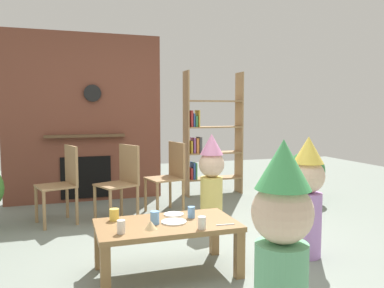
{
  "coord_description": "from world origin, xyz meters",
  "views": [
    {
      "loc": [
        -1.04,
        -3.19,
        1.31
      ],
      "look_at": [
        0.15,
        0.4,
        0.98
      ],
      "focal_mm": 36.31,
      "sensor_mm": 36.0,
      "label": 1
    }
  ],
  "objects": [
    {
      "name": "dining_chair_right",
      "position": [
        0.25,
        1.58,
        0.51
      ],
      "size": [
        0.48,
        0.48,
        0.9
      ],
      "rotation": [
        0.0,
        0.0,
        3.35
      ],
      "color": "#9E7A51",
      "rests_on": "ground_plane"
    },
    {
      "name": "child_in_pink",
      "position": [
        1.0,
        -0.29,
        0.57
      ],
      "size": [
        0.3,
        0.3,
        1.08
      ],
      "rotation": [
        0.0,
        0.0,
        3.11
      ],
      "color": "#B27FCC",
      "rests_on": "ground_plane"
    },
    {
      "name": "paper_cup_center",
      "position": [
        -0.66,
        -0.41,
        0.46
      ],
      "size": [
        0.06,
        0.06,
        0.1
      ],
      "primitive_type": "cylinder",
      "color": "silver",
      "rests_on": "coffee_table"
    },
    {
      "name": "paper_cup_far_right",
      "position": [
        -0.07,
        -0.49,
        0.46
      ],
      "size": [
        0.06,
        0.06,
        0.1
      ],
      "primitive_type": "cylinder",
      "color": "silver",
      "rests_on": "coffee_table"
    },
    {
      "name": "brick_fireplace_feature",
      "position": [
        -0.76,
        2.6,
        1.19
      ],
      "size": [
        2.2,
        0.28,
        2.4
      ],
      "color": "brown",
      "rests_on": "ground_plane"
    },
    {
      "name": "paper_plate_front",
      "position": [
        -0.22,
        -0.26,
        0.42
      ],
      "size": [
        0.2,
        0.2,
        0.01
      ],
      "primitive_type": "cylinder",
      "color": "white",
      "rests_on": "coffee_table"
    },
    {
      "name": "potted_plant_tall",
      "position": [
        2.23,
        1.5,
        0.41
      ],
      "size": [
        0.54,
        0.54,
        0.72
      ],
      "color": "#4C5660",
      "rests_on": "ground_plane"
    },
    {
      "name": "birthday_cake_slice",
      "position": [
        -0.44,
        -0.38,
        0.45
      ],
      "size": [
        0.1,
        0.1,
        0.07
      ],
      "primitive_type": "cone",
      "color": "#EAC68C",
      "rests_on": "coffee_table"
    },
    {
      "name": "table_fork",
      "position": [
        0.14,
        -0.45,
        0.42
      ],
      "size": [
        0.15,
        0.03,
        0.01
      ],
      "primitive_type": "cube",
      "rotation": [
        0.0,
        0.0,
        3.08
      ],
      "color": "silver",
      "rests_on": "coffee_table"
    },
    {
      "name": "paper_plate_rear",
      "position": [
        -0.16,
        -0.05,
        0.42
      ],
      "size": [
        0.17,
        0.17,
        0.01
      ],
      "primitive_type": "cylinder",
      "color": "white",
      "rests_on": "coffee_table"
    },
    {
      "name": "bookshelf",
      "position": [
        1.08,
        2.4,
        0.88
      ],
      "size": [
        0.9,
        0.28,
        1.9
      ],
      "color": "#9E7A51",
      "rests_on": "ground_plane"
    },
    {
      "name": "dining_chair_left",
      "position": [
        -1.06,
        1.5,
        0.51
      ],
      "size": [
        0.5,
        0.5,
        0.9
      ],
      "rotation": [
        0.0,
        0.0,
        3.43
      ],
      "color": "#9E7A51",
      "rests_on": "ground_plane"
    },
    {
      "name": "child_with_cone_hat",
      "position": [
        0.02,
        -1.48,
        0.62
      ],
      "size": [
        0.32,
        0.32,
        1.17
      ],
      "rotation": [
        0.0,
        0.0,
        1.81
      ],
      "color": "#66B27F",
      "rests_on": "ground_plane"
    },
    {
      "name": "child_by_the_chairs",
      "position": [
        0.53,
        0.84,
        0.55
      ],
      "size": [
        0.29,
        0.29,
        1.05
      ],
      "rotation": [
        0.0,
        0.0,
        -2.21
      ],
      "color": "#E0CC66",
      "rests_on": "ground_plane"
    },
    {
      "name": "coffee_table",
      "position": [
        -0.28,
        -0.25,
        0.35
      ],
      "size": [
        1.12,
        0.62,
        0.41
      ],
      "color": "olive",
      "rests_on": "ground_plane"
    },
    {
      "name": "dining_chair_middle",
      "position": [
        -0.39,
        1.37,
        0.51
      ],
      "size": [
        0.53,
        0.53,
        0.9
      ],
      "rotation": [
        0.0,
        0.0,
        3.55
      ],
      "color": "#9E7A51",
      "rests_on": "ground_plane"
    },
    {
      "name": "paper_cup_far_left",
      "position": [
        -0.05,
        -0.17,
        0.46
      ],
      "size": [
        0.06,
        0.06,
        0.09
      ],
      "primitive_type": "cylinder",
      "color": "#669EE0",
      "rests_on": "coffee_table"
    },
    {
      "name": "ground_plane",
      "position": [
        0.0,
        0.0,
        0.0
      ],
      "size": [
        12.0,
        12.0,
        0.0
      ],
      "primitive_type": "plane",
      "color": "gray"
    },
    {
      "name": "paper_cup_near_left",
      "position": [
        -0.38,
        -0.26,
        0.47
      ],
      "size": [
        0.07,
        0.07,
        0.1
      ],
      "primitive_type": "cylinder",
      "color": "#669EE0",
      "rests_on": "coffee_table"
    },
    {
      "name": "paper_cup_near_right",
      "position": [
        -0.67,
        -0.05,
        0.46
      ],
      "size": [
        0.08,
        0.08,
        0.1
      ],
      "primitive_type": "cylinder",
      "color": "#F2CC4C",
      "rests_on": "coffee_table"
    }
  ]
}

